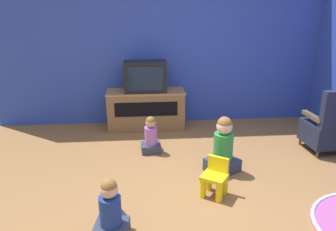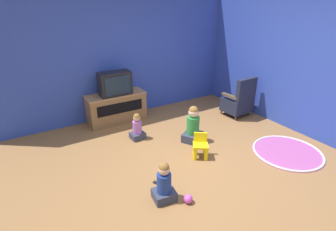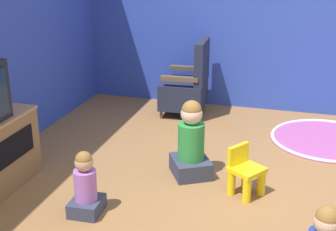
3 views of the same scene
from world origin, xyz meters
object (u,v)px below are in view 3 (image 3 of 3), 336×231
Objects in this scene: yellow_kid_chair at (245,174)px; child_watching_left at (191,144)px; child_watching_center at (86,187)px; black_armchair at (187,86)px.

child_watching_left reaches higher than yellow_kid_chair.
child_watching_center is (-0.64, 1.13, 0.04)m from yellow_kid_chair.
child_watching_center is (-0.85, 0.62, -0.08)m from child_watching_left.
black_armchair is 1.77× the size of child_watching_center.
child_watching_center is (-2.44, 0.19, -0.13)m from black_armchair.
child_watching_left is 1.36× the size of child_watching_center.
black_armchair is at bearing -15.17° from child_watching_left.
child_watching_left is at bearing 101.08° from yellow_kid_chair.
black_armchair reaches higher than child_watching_center.
black_armchair is at bearing 60.98° from yellow_kid_chair.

